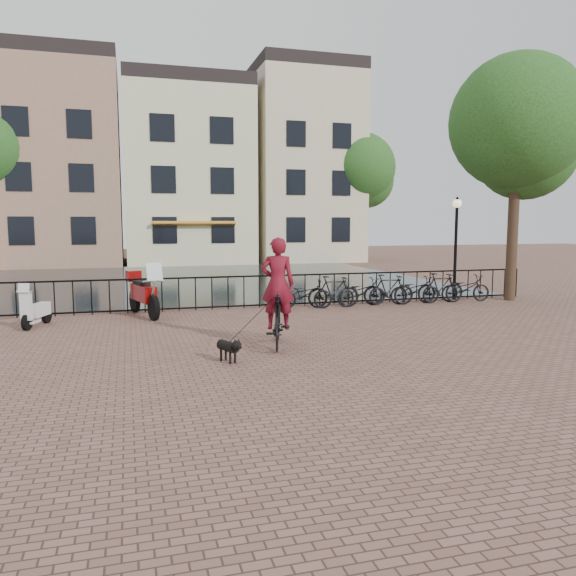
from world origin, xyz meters
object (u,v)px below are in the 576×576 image
object	(u,v)px
lamp_post	(456,231)
dog	(228,350)
cyclist	(278,298)
scooter	(36,303)
motorcycle	(143,288)

from	to	relation	value
lamp_post	dog	distance (m)	11.02
cyclist	scooter	world-z (taller)	cyclist
cyclist	scooter	bearing A→B (deg)	-19.92
lamp_post	cyclist	bearing A→B (deg)	-146.00
lamp_post	motorcycle	bearing A→B (deg)	-178.59
lamp_post	scooter	distance (m)	13.12
motorcycle	dog	bearing A→B (deg)	-92.81
dog	scooter	bearing A→B (deg)	106.45
motorcycle	lamp_post	bearing A→B (deg)	-14.61
lamp_post	cyclist	world-z (taller)	lamp_post
motorcycle	scooter	bearing A→B (deg)	-176.70
lamp_post	motorcycle	size ratio (longest dim) A/B	1.48
dog	scooter	size ratio (longest dim) A/B	0.56
dog	lamp_post	bearing A→B (deg)	12.17
lamp_post	motorcycle	world-z (taller)	lamp_post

